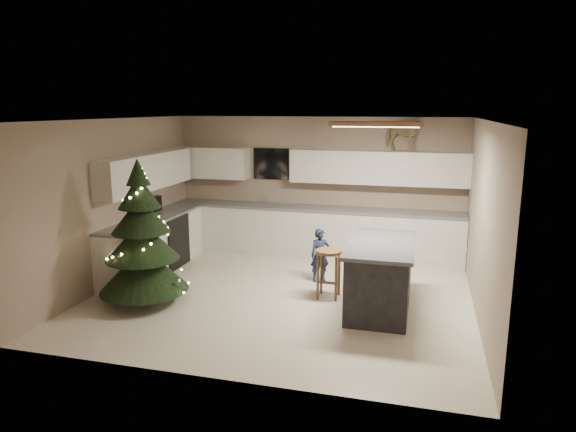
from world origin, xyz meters
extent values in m
plane|color=beige|center=(0.00, 0.00, 0.00)|extent=(5.50, 5.50, 0.00)
cube|color=gray|center=(0.00, 2.50, 1.30)|extent=(5.50, 0.02, 2.60)
cube|color=gray|center=(0.00, -2.50, 1.30)|extent=(5.50, 0.02, 2.60)
cube|color=gray|center=(-2.75, 0.00, 1.30)|extent=(0.02, 5.00, 2.60)
cube|color=gray|center=(2.75, 0.00, 1.30)|extent=(0.02, 5.00, 2.60)
cube|color=silver|center=(0.00, 0.00, 2.60)|extent=(5.50, 5.00, 0.02)
cube|color=brown|center=(1.30, 0.10, 2.55)|extent=(1.25, 0.32, 0.06)
cube|color=white|center=(1.30, 0.10, 2.52)|extent=(1.15, 0.24, 0.02)
cube|color=silver|center=(0.00, 2.20, 0.45)|extent=(5.48, 0.60, 0.90)
cube|color=silver|center=(-2.45, 0.60, 0.45)|extent=(0.60, 2.60, 0.90)
cube|color=slate|center=(0.00, 2.19, 0.92)|extent=(5.48, 0.62, 0.04)
cube|color=slate|center=(-2.44, 0.60, 0.92)|extent=(0.62, 2.60, 0.04)
cube|color=silver|center=(-2.05, 2.33, 1.70)|extent=(1.40, 0.35, 0.60)
cube|color=silver|center=(1.15, 2.33, 1.70)|extent=(3.20, 0.35, 0.60)
cube|color=silver|center=(-2.58, 0.72, 1.70)|extent=(0.35, 2.60, 0.60)
cube|color=black|center=(-0.90, 2.47, 1.70)|extent=(0.70, 0.04, 0.60)
cube|color=#99999E|center=(-0.90, 2.20, 0.90)|extent=(0.55, 0.40, 0.06)
cylinder|color=#99999E|center=(-0.90, 2.30, 1.06)|extent=(0.03, 0.03, 0.24)
cube|color=black|center=(-2.43, 0.90, 0.45)|extent=(0.64, 0.75, 0.90)
cube|color=black|center=(-2.68, 0.90, 1.05)|extent=(0.10, 0.75, 0.30)
cube|color=black|center=(1.46, -0.13, 0.45)|extent=(0.80, 1.60, 0.90)
cube|color=#33333A|center=(1.46, -0.13, 0.93)|extent=(0.90, 1.70, 0.05)
cylinder|color=brown|center=(0.68, 0.11, 0.70)|extent=(0.38, 0.38, 0.04)
cylinder|color=brown|center=(0.55, -0.02, 0.34)|extent=(0.04, 0.04, 0.68)
cylinder|color=brown|center=(0.82, -0.02, 0.34)|extent=(0.04, 0.04, 0.68)
cylinder|color=brown|center=(0.55, 0.25, 0.34)|extent=(0.04, 0.04, 0.68)
cylinder|color=brown|center=(0.82, 0.25, 0.34)|extent=(0.04, 0.04, 0.68)
cube|color=brown|center=(0.68, 0.11, 0.22)|extent=(0.29, 0.03, 0.03)
cylinder|color=#3F2816|center=(-1.85, -0.76, 0.14)|extent=(0.11, 0.11, 0.28)
cone|color=black|center=(-1.85, -0.76, 0.51)|extent=(1.26, 1.26, 0.65)
cone|color=black|center=(-1.85, -0.76, 0.93)|extent=(1.04, 1.04, 0.56)
cone|color=black|center=(-1.85, -0.76, 1.30)|extent=(0.82, 0.82, 0.51)
cone|color=black|center=(-1.85, -0.76, 1.62)|extent=(0.59, 0.59, 0.46)
cone|color=black|center=(-1.85, -0.76, 1.90)|extent=(0.33, 0.33, 0.37)
sphere|color=#FFD88C|center=(-1.19, -0.76, 0.23)|extent=(0.03, 0.03, 0.03)
sphere|color=#FFD88C|center=(-1.29, -0.46, 0.29)|extent=(0.03, 0.03, 0.03)
sphere|color=#FFD88C|center=(-1.50, -0.25, 0.35)|extent=(0.03, 0.03, 0.03)
sphere|color=#FFD88C|center=(-1.78, -0.17, 0.41)|extent=(0.03, 0.03, 0.03)
sphere|color=#FFD88C|center=(-2.05, -0.22, 0.48)|extent=(0.03, 0.03, 0.03)
sphere|color=#FFD88C|center=(-2.26, -0.39, 0.54)|extent=(0.03, 0.03, 0.03)
sphere|color=#FFD88C|center=(-2.37, -0.63, 0.60)|extent=(0.03, 0.03, 0.03)
sphere|color=#FFD88C|center=(-2.35, -0.88, 0.66)|extent=(0.03, 0.03, 0.03)
sphere|color=#FFD88C|center=(-2.22, -1.08, 0.72)|extent=(0.03, 0.03, 0.03)
sphere|color=#FFD88C|center=(-2.02, -1.20, 0.78)|extent=(0.03, 0.03, 0.03)
sphere|color=#FFD88C|center=(-1.80, -1.20, 0.84)|extent=(0.03, 0.03, 0.03)
sphere|color=#FFD88C|center=(-1.61, -1.11, 0.90)|extent=(0.03, 0.03, 0.03)
sphere|color=#FFD88C|center=(-1.49, -0.95, 0.96)|extent=(0.03, 0.03, 0.03)
sphere|color=#FFD88C|center=(-1.47, -0.76, 1.02)|extent=(0.03, 0.03, 0.03)
sphere|color=#FFD88C|center=(-1.53, -0.59, 1.08)|extent=(0.03, 0.03, 0.03)
sphere|color=#FFD88C|center=(-1.65, -0.48, 1.14)|extent=(0.03, 0.03, 0.03)
sphere|color=#FFD88C|center=(-1.81, -0.44, 1.20)|extent=(0.03, 0.03, 0.03)
sphere|color=#FFD88C|center=(-1.95, -0.48, 1.27)|extent=(0.03, 0.03, 0.03)
sphere|color=#FFD88C|center=(-2.06, -0.57, 1.33)|extent=(0.03, 0.03, 0.03)
sphere|color=#FFD88C|center=(-2.10, -0.69, 1.39)|extent=(0.03, 0.03, 0.03)
sphere|color=#FFD88C|center=(-2.08, -0.81, 1.45)|extent=(0.03, 0.03, 0.03)
sphere|color=#FFD88C|center=(-2.01, -0.90, 1.51)|extent=(0.03, 0.03, 0.03)
sphere|color=#FFD88C|center=(-1.92, -0.94, 1.57)|extent=(0.03, 0.03, 0.03)
sphere|color=#FFD88C|center=(-1.83, -0.93, 1.63)|extent=(0.03, 0.03, 0.03)
sphere|color=#FFD88C|center=(-1.77, -0.88, 1.69)|extent=(0.03, 0.03, 0.03)
sphere|color=#FFD88C|center=(-1.74, -0.82, 1.75)|extent=(0.03, 0.03, 0.03)
sphere|color=#FFD88C|center=(-1.74, -0.76, 1.81)|extent=(0.03, 0.03, 0.03)
sphere|color=#FFD88C|center=(-1.77, -0.72, 1.87)|extent=(0.03, 0.03, 0.03)
sphere|color=#FFD88C|center=(-1.81, -0.70, 1.93)|extent=(0.03, 0.03, 0.03)
sphere|color=silver|center=(-1.29, -0.76, 0.38)|extent=(0.06, 0.06, 0.06)
sphere|color=silver|center=(-2.13, -0.37, 0.59)|extent=(0.06, 0.06, 0.06)
sphere|color=silver|center=(-1.98, -1.15, 0.80)|extent=(0.06, 0.06, 0.06)
sphere|color=silver|center=(-1.53, -0.65, 1.01)|extent=(0.06, 0.06, 0.06)
sphere|color=silver|center=(-2.06, -0.61, 1.22)|extent=(0.06, 0.06, 0.06)
sphere|color=silver|center=(-1.85, -0.94, 1.43)|extent=(0.06, 0.06, 0.06)
sphere|color=silver|center=(-1.76, -0.69, 1.64)|extent=(0.06, 0.06, 0.06)
sphere|color=silver|center=(-1.89, -0.75, 1.84)|extent=(0.06, 0.06, 0.06)
imported|color=#171A38|center=(0.42, 0.78, 0.43)|extent=(0.38, 0.33, 0.87)
cube|color=brown|center=(1.55, 2.28, 2.01)|extent=(0.27, 0.02, 0.02)
cube|color=brown|center=(1.55, 2.37, 2.01)|extent=(0.27, 0.02, 0.02)
imported|color=tan|center=(1.55, 2.33, 2.32)|extent=(0.76, 0.54, 0.59)
camera|label=1|loc=(1.96, -7.02, 2.77)|focal=32.00mm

